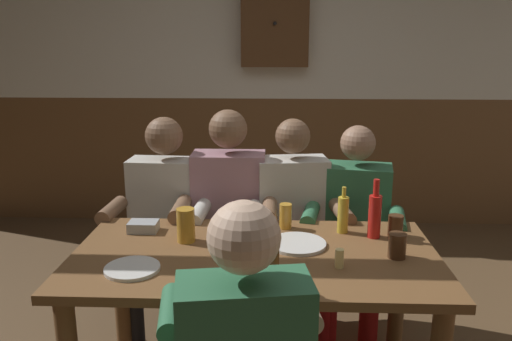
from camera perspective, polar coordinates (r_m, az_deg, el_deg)
The scene contains 22 objects.
back_wall_upper at distance 4.53m, azimuth 1.25°, elevation 16.09°, with size 6.78×0.12×1.27m, color silver.
back_wall_wainscot at distance 4.65m, azimuth 1.17°, elevation 1.16°, with size 6.78×0.12×1.13m, color brown.
dining_table at distance 2.31m, azimuth -0.13°, elevation -11.65°, with size 1.60×0.84×0.73m.
person_0 at distance 2.96m, azimuth -10.20°, elevation -4.82°, with size 0.57×0.50×1.22m.
person_1 at distance 2.90m, azimuth -3.13°, elevation -4.44°, with size 0.55×0.51×1.26m.
person_2 at distance 2.89m, azimuth 4.23°, elevation -5.27°, with size 0.57×0.57×1.21m.
person_3 at distance 2.93m, azimuth 10.84°, elevation -5.54°, with size 0.57×0.58×1.18m.
table_candle at distance 2.14m, azimuth 9.28°, elevation -9.65°, with size 0.04×0.04×0.08m, color #F9E08C.
condiment_caddy at distance 2.56m, azimuth -12.44°, elevation -6.10°, with size 0.14×0.10×0.05m, color #B2B7BC.
plate_0 at distance 2.17m, azimuth -13.63°, elevation -10.56°, with size 0.22×0.22×0.01m, color white.
plate_1 at distance 2.35m, azimuth 4.62°, elevation -8.13°, with size 0.26×0.26×0.01m, color white.
bottle_0 at distance 2.50m, azimuth 9.67°, elevation -4.80°, with size 0.05×0.05×0.23m.
bottle_1 at distance 2.46m, azimuth 13.09°, elevation -4.78°, with size 0.06×0.06×0.28m.
bottle_2 at distance 1.95m, azimuth -2.56°, elevation -10.38°, with size 0.07×0.07×0.25m.
bottle_3 at distance 1.91m, azimuth 1.59°, elevation -10.67°, with size 0.07×0.07×0.25m.
pint_glass_0 at distance 2.38m, azimuth -7.82°, elevation -6.05°, with size 0.08×0.08×0.16m, color gold.
pint_glass_1 at distance 2.17m, azimuth -1.37°, elevation -8.82°, with size 0.07×0.07×0.10m, color #4C2D19.
pint_glass_2 at distance 2.28m, azimuth 15.46°, elevation -8.06°, with size 0.08×0.08×0.11m, color #4C2D19.
pint_glass_3 at distance 2.36m, azimuth -3.04°, elevation -6.47°, with size 0.08×0.08×0.13m, color #4C2D19.
pint_glass_4 at distance 2.53m, azimuth 3.31°, elevation -5.10°, with size 0.06×0.06×0.13m, color gold.
pint_glass_5 at distance 2.52m, azimuth 15.27°, elevation -5.96°, with size 0.07×0.07×0.10m, color #4C2D19.
wall_dart_cabinet at distance 4.40m, azimuth 2.13°, elevation 16.03°, with size 0.56×0.15×0.70m.
Camera 1 is at (0.09, -2.13, 1.64)m, focal length 35.90 mm.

